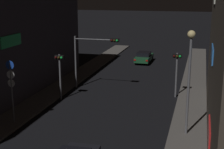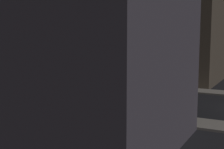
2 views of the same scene
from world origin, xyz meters
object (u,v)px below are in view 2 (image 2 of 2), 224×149
at_px(taxi, 156,90).
at_px(traffic_light_right_kerb, 54,60).
at_px(traffic_light_overhead, 4,57).
at_px(street_lamp_near_block, 116,45).
at_px(traffic_light_left_kerb, 19,68).
at_px(sign_pole_left, 66,72).

bearing_deg(taxi, traffic_light_right_kerb, 75.59).
xyz_separation_m(traffic_light_overhead, street_lamp_near_block, (9.16, -8.50, 1.02)).
bearing_deg(traffic_light_left_kerb, traffic_light_right_kerb, 18.85).
xyz_separation_m(taxi, street_lamp_near_block, (5.17, 6.84, 3.95)).
relative_size(taxi, street_lamp_near_block, 0.68).
relative_size(traffic_light_left_kerb, traffic_light_right_kerb, 1.00).
bearing_deg(street_lamp_near_block, traffic_light_left_kerb, 156.01).
bearing_deg(sign_pole_left, traffic_light_overhead, 75.26).
height_order(taxi, traffic_light_overhead, traffic_light_overhead).
bearing_deg(traffic_light_left_kerb, street_lamp_near_block, -23.99).
bearing_deg(traffic_light_overhead, traffic_light_right_kerb, -3.22).
bearing_deg(traffic_light_overhead, street_lamp_near_block, -42.86).
distance_m(traffic_light_overhead, sign_pole_left, 10.11).
bearing_deg(sign_pole_left, traffic_light_left_kerb, 81.66).
bearing_deg(traffic_light_overhead, traffic_light_left_kerb, -114.46).
height_order(traffic_light_right_kerb, street_lamp_near_block, street_lamp_near_block).
bearing_deg(street_lamp_near_block, taxi, -127.09).
height_order(taxi, sign_pole_left, sign_pole_left).
bearing_deg(traffic_light_right_kerb, traffic_light_left_kerb, -161.15).
xyz_separation_m(sign_pole_left, street_lamp_near_block, (11.73, 1.25, 1.82)).
xyz_separation_m(traffic_light_right_kerb, sign_pole_left, (-10.39, -9.31, 0.06)).
bearing_deg(traffic_light_right_kerb, street_lamp_near_block, -80.57).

